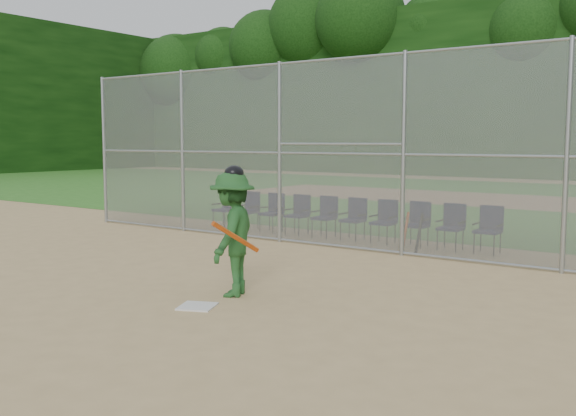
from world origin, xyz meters
The scene contains 18 objects.
ground centered at (0.00, 0.00, 0.00)m, with size 100.00×100.00×0.00m, color tan.
grass_strip centered at (0.00, 18.00, 0.01)m, with size 100.00×100.00×0.00m, color #2E6E21.
dirt_patch_far centered at (0.00, 18.00, 0.01)m, with size 24.00×24.00×0.00m, color tan.
backstop_fence centered at (0.00, 5.00, 2.07)m, with size 16.09×0.09×4.00m.
treeline centered at (0.00, 20.00, 5.50)m, with size 81.00×60.00×11.00m.
home_plate centered at (0.45, -0.28, 0.01)m, with size 0.47×0.47×0.02m, color silver.
batter_at_plate centered at (0.40, 0.52, 0.93)m, with size 1.07×1.45×1.92m.
spare_bats centered at (1.05, 5.36, 0.41)m, with size 0.36×0.36×0.82m.
chair_0 centered at (-4.66, 6.15, 0.48)m, with size 0.54×0.52×0.96m, color #0F1137, non-canonical shape.
chair_1 centered at (-3.88, 6.15, 0.48)m, with size 0.54×0.52×0.96m, color #0F1137, non-canonical shape.
chair_2 centered at (-3.10, 6.15, 0.48)m, with size 0.54×0.52×0.96m, color #0F1137, non-canonical shape.
chair_3 centered at (-2.33, 6.15, 0.48)m, with size 0.54×0.52×0.96m, color #0F1137, non-canonical shape.
chair_4 centered at (-1.55, 6.15, 0.48)m, with size 0.54×0.52×0.96m, color #0F1137, non-canonical shape.
chair_5 centered at (-0.78, 6.15, 0.48)m, with size 0.54×0.52×0.96m, color #0F1137, non-canonical shape.
chair_6 centered at (0.00, 6.15, 0.48)m, with size 0.54×0.52×0.96m, color #0F1137, non-canonical shape.
chair_7 centered at (0.78, 6.15, 0.48)m, with size 0.54×0.52×0.96m, color #0F1137, non-canonical shape.
chair_8 centered at (1.55, 6.15, 0.48)m, with size 0.54×0.52×0.96m, color #0F1137, non-canonical shape.
chair_9 centered at (2.33, 6.15, 0.48)m, with size 0.54×0.52×0.96m, color #0F1137, non-canonical shape.
Camera 1 is at (6.42, -6.56, 2.27)m, focal length 40.00 mm.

